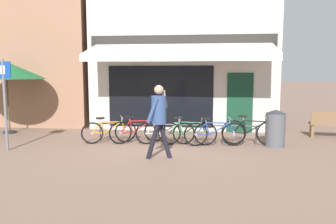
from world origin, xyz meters
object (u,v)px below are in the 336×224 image
Objects in this scene: bicycle_black at (251,132)px; bicycle_green at (187,133)px; bicycle_orange at (109,131)px; bicycle_silver at (165,132)px; litter_bin at (275,128)px; bicycle_blue at (215,133)px; parking_sign at (4,95)px; bicycle_red at (138,131)px; pedestrian_adult at (159,113)px; cafe_parasol at (6,71)px.

bicycle_green is at bearing -167.85° from bicycle_black.
bicycle_silver is (1.69, 0.01, 0.00)m from bicycle_orange.
litter_bin reaches higher than bicycle_green.
parking_sign is (-5.58, -1.19, 1.13)m from bicycle_blue.
bicycle_silver is at bearing -169.25° from bicycle_black.
litter_bin is (2.51, 0.10, 0.17)m from bicycle_green.
bicycle_blue is (0.79, -0.07, 0.01)m from bicycle_green.
bicycle_red reaches higher than bicycle_green.
bicycle_blue is 0.72× the size of parking_sign.
bicycle_black is 3.10m from pedestrian_adult.
parking_sign reaches higher than bicycle_blue.
bicycle_silver is at bearing 16.82° from parking_sign.
litter_bin is 9.00m from cafe_parasol.
parking_sign is at bearing -169.49° from litter_bin.
bicycle_blue is 1.73m from litter_bin.
pedestrian_adult is 1.71× the size of litter_bin.
bicycle_orange is at bearing 170.25° from bicycle_blue.
litter_bin reaches higher than bicycle_orange.
bicycle_red is at bearing 22.40° from parking_sign.
bicycle_blue is at bearing -160.29° from bicycle_black.
litter_bin reaches higher than bicycle_blue.
bicycle_green is at bearing -10.86° from cafe_parasol.
bicycle_black reaches higher than bicycle_red.
bicycle_red is 5.24m from cafe_parasol.
bicycle_green is 1.63× the size of litter_bin.
pedestrian_adult is 6.41m from cafe_parasol.
bicycle_green is at bearing -177.70° from litter_bin.
cafe_parasol is at bearing 161.43° from bicycle_silver.
bicycle_blue is (1.44, -0.07, 0.02)m from bicycle_silver.
cafe_parasol reaches higher than parking_sign.
parking_sign is (-4.19, 0.33, 0.38)m from pedestrian_adult.
bicycle_red is 0.92× the size of bicycle_silver.
litter_bin is at bearing -26.36° from bicycle_red.
bicycle_blue is (2.27, -0.18, 0.00)m from bicycle_red.
pedestrian_adult is 3.58m from litter_bin.
pedestrian_adult is at bearing -141.15° from bicycle_blue.
bicycle_silver is 0.99× the size of bicycle_blue.
bicycle_green reaches higher than bicycle_orange.
bicycle_black is at bearing 43.24° from pedestrian_adult.
litter_bin reaches higher than bicycle_silver.
bicycle_green is 1.85m from pedestrian_adult.
bicycle_orange is 0.60× the size of cafe_parasol.
pedestrian_adult reaches higher than bicycle_red.
cafe_parasol is (-5.68, 2.79, 1.06)m from pedestrian_adult.
bicycle_orange is at bearing 161.64° from bicycle_red.
litter_bin is at bearing -4.64° from bicycle_silver.
bicycle_orange is at bearing -170.81° from bicycle_black.
bicycle_black is (4.18, 0.18, 0.03)m from bicycle_orange.
parking_sign is at bearing -58.88° from cafe_parasol.
bicycle_blue is 7.40m from cafe_parasol.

